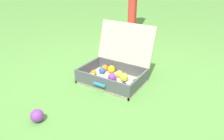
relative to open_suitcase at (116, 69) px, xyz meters
The scene contains 3 objects.
ground_plane 0.14m from the open_suitcase, 29.49° to the right, with size 16.00×16.00×0.00m, color #569342.
open_suitcase is the anchor object (origin of this frame).
stray_ball_on_grass 0.79m from the open_suitcase, 100.26° to the right, with size 0.09×0.09×0.09m, color purple.
Camera 1 is at (0.78, -1.41, 0.91)m, focal length 33.33 mm.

